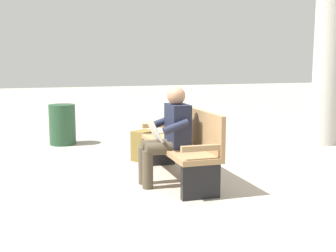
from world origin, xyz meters
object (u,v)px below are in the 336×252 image
Objects in this scene: backpack at (143,146)px; trash_bin at (62,124)px; support_pillar at (328,42)px; person_seated at (169,133)px; bench_near at (183,143)px.

trash_bin reaches higher than backpack.
person_seated is at bearing 114.13° from support_pillar.
person_seated is 3.16m from trash_bin.
support_pillar is at bearing -64.96° from bench_near.
support_pillar reaches higher than backpack.
backpack is (1.16, 0.19, -0.24)m from bench_near.
backpack is 1.97m from trash_bin.
backpack is (1.32, -0.05, -0.41)m from person_seated.
person_seated is 2.62× the size of backpack.
trash_bin is at bearing 72.02° from support_pillar.
bench_near is 3.09m from trash_bin.
support_pillar is (0.23, -3.42, 1.58)m from backpack.
trash_bin is (1.44, 4.45, -1.44)m from support_pillar.
person_seated is (-0.15, 0.24, 0.17)m from bench_near.
person_seated is at bearing -161.79° from trash_bin.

